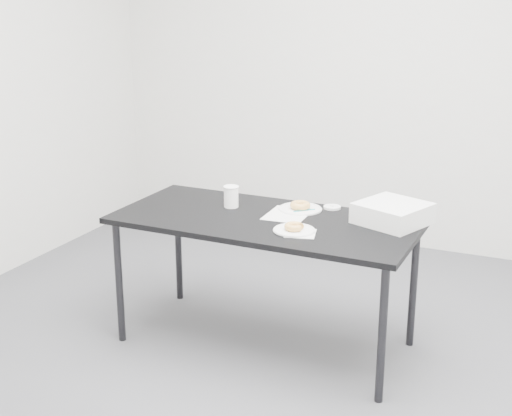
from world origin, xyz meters
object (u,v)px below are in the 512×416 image
at_px(plate_near, 294,230).
at_px(plate_far, 300,209).
at_px(scorecard, 288,214).
at_px(pen, 304,211).
at_px(donut_far, 300,205).
at_px(table, 265,228).
at_px(coffee_cup, 231,197).
at_px(bakery_box, 393,213).
at_px(donut_near, 294,227).

height_order(plate_near, plate_far, plate_near).
bearing_deg(scorecard, pen, 50.01).
xyz_separation_m(pen, donut_far, (-0.03, 0.03, 0.02)).
bearing_deg(table, plate_far, 63.65).
distance_m(coffee_cup, bakery_box, 0.85).
xyz_separation_m(plate_near, coffee_cup, (-0.45, 0.23, 0.05)).
bearing_deg(plate_far, pen, -40.31).
xyz_separation_m(pen, donut_near, (0.06, -0.31, 0.02)).
distance_m(scorecard, plate_near, 0.26).
distance_m(scorecard, pen, 0.10).
xyz_separation_m(plate_far, bakery_box, (0.49, -0.02, 0.05)).
bearing_deg(coffee_cup, donut_near, -27.61).
distance_m(donut_near, bakery_box, 0.51).
relative_size(plate_near, bakery_box, 0.66).
xyz_separation_m(scorecard, coffee_cup, (-0.32, 0.00, 0.06)).
relative_size(scorecard, coffee_cup, 2.27).
relative_size(pen, plate_near, 0.60).
bearing_deg(table, donut_far, 63.65).
relative_size(donut_near, plate_far, 0.42).
distance_m(pen, donut_far, 0.05).
height_order(scorecard, plate_near, plate_near).
bearing_deg(pen, table, -173.19).
relative_size(scorecard, donut_far, 2.43).
distance_m(table, plate_near, 0.25).
bearing_deg(scorecard, plate_near, -63.75).
bearing_deg(donut_near, bakery_box, 38.64).
height_order(plate_near, donut_near, donut_near).
bearing_deg(bakery_box, scorecard, -149.47).
bearing_deg(donut_far, scorecard, -104.61).
relative_size(table, plate_near, 7.58).
bearing_deg(coffee_cup, donut_far, 16.71).
distance_m(plate_near, bakery_box, 0.51).
xyz_separation_m(donut_near, coffee_cup, (-0.45, 0.23, 0.03)).
bearing_deg(plate_far, bakery_box, -2.68).
height_order(scorecard, donut_far, donut_far).
bearing_deg(table, plate_near, -31.70).
bearing_deg(bakery_box, coffee_cup, -153.10).
height_order(donut_far, bakery_box, bakery_box).
xyz_separation_m(table, donut_near, (0.21, -0.13, 0.08)).
bearing_deg(pen, donut_far, 94.43).
bearing_deg(scorecard, plate_far, 73.12).
height_order(scorecard, pen, pen).
distance_m(pen, bakery_box, 0.46).
bearing_deg(plate_near, scorecard, 118.52).
xyz_separation_m(coffee_cup, bakery_box, (0.84, 0.08, -0.01)).
height_order(table, coffee_cup, coffee_cup).
distance_m(pen, donut_near, 0.32).
bearing_deg(plate_near, pen, 101.77).
bearing_deg(table, scorecard, 52.78).
xyz_separation_m(plate_near, bakery_box, (0.40, 0.32, 0.05)).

